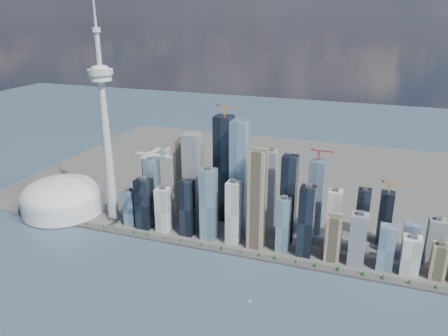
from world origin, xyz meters
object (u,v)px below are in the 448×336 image
(needle_tower, at_px, (105,125))
(airplane, at_px, (153,155))
(sailboat_west, at_px, (250,301))
(dome_stadium, at_px, (62,197))

(needle_tower, distance_m, airplane, 225.95)
(sailboat_west, bearing_deg, needle_tower, 155.30)
(airplane, xyz_separation_m, sailboat_west, (221.54, -82.00, -219.54))
(dome_stadium, height_order, sailboat_west, dome_stadium)
(needle_tower, height_order, dome_stadium, needle_tower)
(needle_tower, xyz_separation_m, airplane, (188.49, -123.88, -13.46))
(needle_tower, xyz_separation_m, sailboat_west, (410.03, -205.89, -233.00))
(airplane, distance_m, sailboat_west, 322.50)
(needle_tower, height_order, airplane, needle_tower)
(needle_tower, height_order, sailboat_west, needle_tower)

